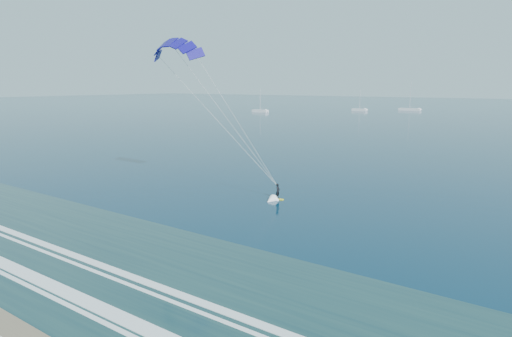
{
  "coord_description": "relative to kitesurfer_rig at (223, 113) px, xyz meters",
  "views": [
    {
      "loc": [
        25.16,
        -9.42,
        13.14
      ],
      "look_at": [
        -0.92,
        26.77,
        4.84
      ],
      "focal_mm": 32.0,
      "sensor_mm": 36.0,
      "label": 1
    }
  ],
  "objects": [
    {
      "name": "sailboat_1",
      "position": [
        -56.63,
        172.01,
        -9.19
      ],
      "size": [
        7.33,
        2.4,
        10.26
      ],
      "color": "silver",
      "rests_on": "ground"
    },
    {
      "name": "kitesurfer_rig",
      "position": [
        0.0,
        0.0,
        0.0
      ],
      "size": [
        17.04,
        7.45,
        19.34
      ],
      "color": "yellow",
      "rests_on": "ground"
    },
    {
      "name": "sailboat_2",
      "position": [
        -37.74,
        189.79,
        -9.16
      ],
      "size": [
        10.66,
        2.4,
        14.1
      ],
      "color": "silver",
      "rests_on": "ground"
    },
    {
      "name": "sailboat_0",
      "position": [
        -90.41,
        135.35,
        -9.18
      ],
      "size": [
        8.13,
        2.4,
        11.14
      ],
      "color": "silver",
      "rests_on": "ground"
    }
  ]
}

